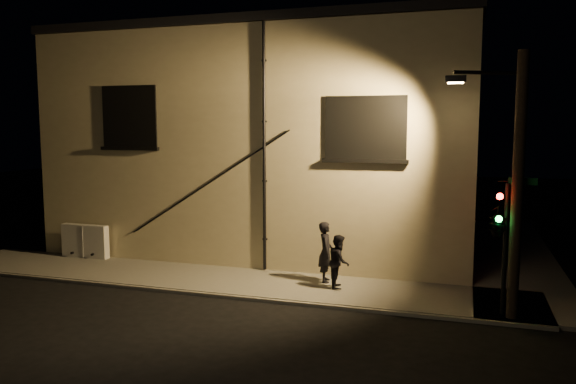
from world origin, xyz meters
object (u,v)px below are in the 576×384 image
(utility_cabinet, at_px, (85,241))
(pedestrian_a, at_px, (326,252))
(traffic_signal, at_px, (498,223))
(pedestrian_b, at_px, (339,261))
(streetlamp_pole, at_px, (513,180))

(utility_cabinet, distance_m, pedestrian_a, 9.47)
(pedestrian_a, distance_m, traffic_signal, 5.48)
(pedestrian_a, bearing_deg, pedestrian_b, -147.36)
(pedestrian_b, relative_size, streetlamp_pole, 0.24)
(streetlamp_pole, bearing_deg, pedestrian_b, 164.83)
(utility_cabinet, bearing_deg, traffic_signal, -9.02)
(pedestrian_b, bearing_deg, streetlamp_pole, -115.50)
(utility_cabinet, relative_size, pedestrian_b, 1.16)
(utility_cabinet, xyz_separation_m, streetlamp_pole, (14.74, -2.34, 2.94))
(traffic_signal, bearing_deg, pedestrian_b, 164.44)
(utility_cabinet, height_order, streetlamp_pole, streetlamp_pole)
(pedestrian_a, distance_m, pedestrian_b, 0.77)
(traffic_signal, bearing_deg, streetlamp_pole, -9.38)
(utility_cabinet, relative_size, traffic_signal, 0.53)
(utility_cabinet, relative_size, streetlamp_pole, 0.27)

